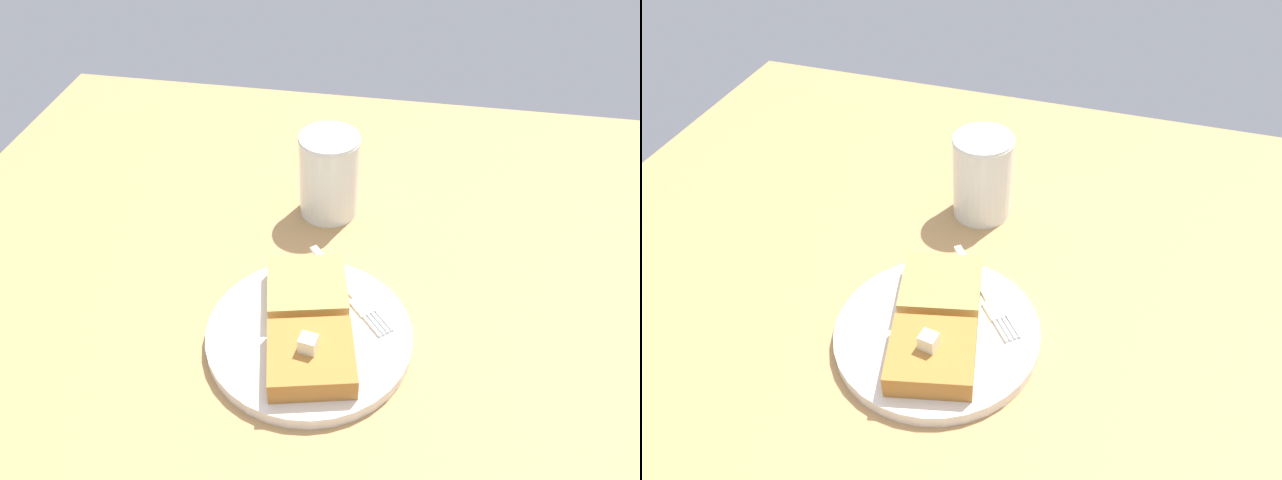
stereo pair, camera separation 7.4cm
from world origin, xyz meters
TOP-DOWN VIEW (x-y plane):
  - table_surface at (0.00, 0.00)cm, footprint 113.30×113.30cm
  - plate at (1.21, 2.87)cm, footprint 22.35×22.35cm
  - toast_slice_left at (-3.47, 1.78)cm, footprint 10.33×10.48cm
  - toast_slice_middle at (5.88, 3.97)cm, footprint 10.33×10.48cm
  - butter_pat_primary at (-3.47, 2.05)cm, footprint 1.81×1.95cm
  - fork at (7.43, -0.96)cm, footprint 13.21×11.34cm
  - syrup_jar at (24.16, 4.48)cm, footprint 7.98×7.98cm

SIDE VIEW (x-z plane):
  - table_surface at x=0.00cm, z-range 0.00..2.64cm
  - plate at x=1.21cm, z-range 2.76..4.26cm
  - fork at x=7.43cm, z-range 4.14..4.50cm
  - toast_slice_left at x=-3.47cm, z-range 4.14..6.88cm
  - toast_slice_middle at x=5.88cm, z-range 4.14..6.88cm
  - butter_pat_primary at x=-3.47cm, z-range 6.88..8.61cm
  - syrup_jar at x=24.16cm, z-range 2.33..13.96cm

